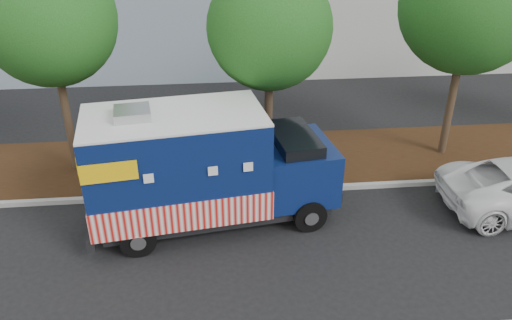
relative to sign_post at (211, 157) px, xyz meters
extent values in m
plane|color=black|center=(1.37, -1.71, -1.20)|extent=(120.00, 120.00, 0.00)
cube|color=#9E9E99|center=(1.37, -0.31, -1.12)|extent=(120.00, 0.18, 0.15)
cube|color=black|center=(1.37, 1.79, -1.12)|extent=(120.00, 4.00, 0.15)
cylinder|color=#38281C|center=(-4.54, 1.69, 0.84)|extent=(0.26, 0.26, 4.09)
sphere|color=#1A4F16|center=(-4.54, 1.69, 3.88)|extent=(3.96, 3.96, 3.96)
cylinder|color=#38281C|center=(1.87, 0.98, 0.77)|extent=(0.26, 0.26, 3.93)
sphere|color=#1A4F16|center=(1.87, 0.98, 3.66)|extent=(3.69, 3.69, 3.69)
cylinder|color=#38281C|center=(8.22, 1.63, 0.90)|extent=(0.26, 0.26, 4.19)
sphere|color=#1A4F16|center=(8.22, 1.63, 4.09)|extent=(4.37, 4.37, 4.37)
cube|color=#473828|center=(0.00, 0.00, 0.00)|extent=(0.06, 0.06, 2.40)
cube|color=black|center=(0.08, -1.57, -0.74)|extent=(6.42, 2.94, 0.31)
cube|color=#0B1B4F|center=(-0.91, -1.71, 0.79)|extent=(4.95, 3.17, 2.65)
cube|color=red|center=(-0.91, -1.71, -0.15)|extent=(5.00, 3.24, 0.83)
cube|color=white|center=(-0.91, -1.71, 2.14)|extent=(4.95, 3.17, 0.07)
cube|color=#B7B7BA|center=(-1.89, -1.85, 2.28)|extent=(1.00, 1.00, 0.24)
cube|color=#0B1B4F|center=(2.38, -1.25, 0.18)|extent=(2.30, 2.63, 1.55)
cube|color=black|center=(2.32, -1.26, 0.92)|extent=(1.40, 2.29, 0.72)
cube|color=black|center=(3.38, -1.11, -0.34)|extent=(0.40, 2.20, 0.33)
cube|color=black|center=(-3.26, -2.05, -0.70)|extent=(0.55, 2.49, 0.31)
cube|color=#B7B7BA|center=(-3.22, -2.04, 0.84)|extent=(0.32, 1.97, 2.10)
cube|color=#B7B7BA|center=(-0.76, -0.37, 0.84)|extent=(1.97, 0.32, 1.22)
cube|color=yellow|center=(-2.36, -3.25, 1.40)|extent=(1.32, 0.21, 0.50)
cube|color=yellow|center=(-2.73, -0.64, 1.40)|extent=(1.32, 0.21, 0.50)
cylinder|color=black|center=(2.64, -2.35, -0.74)|extent=(0.96, 0.44, 0.93)
cylinder|color=black|center=(2.33, -0.12, -0.74)|extent=(0.96, 0.44, 0.93)
cylinder|color=black|center=(-1.95, -3.00, -0.74)|extent=(0.96, 0.44, 0.93)
cylinder|color=black|center=(-2.27, -0.77, -0.74)|extent=(0.96, 0.44, 0.93)
camera|label=1|loc=(0.07, -13.57, 7.07)|focal=35.00mm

